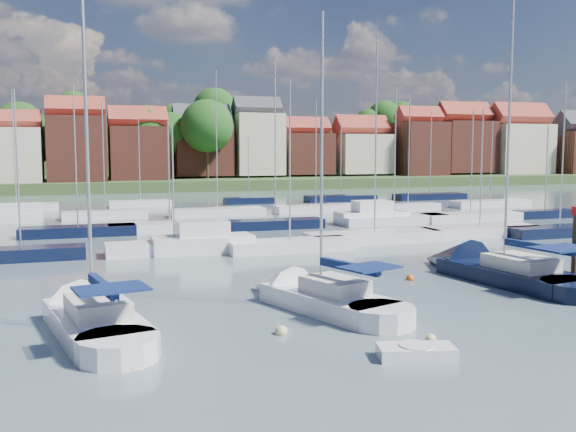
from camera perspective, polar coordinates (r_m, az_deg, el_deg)
name	(u,v)px	position (r m, az deg, el deg)	size (l,w,h in m)	color
ground	(218,220)	(65.69, -6.28, -0.35)	(260.00, 260.00, 0.00)	#4C5F67
sailboat_left	(89,318)	(27.73, -17.31, -8.64)	(4.91, 11.36, 14.98)	white
sailboat_centre	(311,298)	(29.93, 2.08, -7.28)	(6.13, 10.82, 14.31)	white
sailboat_navy	(488,271)	(38.13, 17.34, -4.67)	(5.39, 13.44, 18.02)	black
tender	(416,352)	(23.12, 11.33, -11.79)	(2.87, 1.86, 0.57)	white
timber_piling	(575,266)	(36.43, 24.12, -4.05)	(0.40, 0.40, 6.53)	#4C331E
buoy_b	(130,369)	(22.32, -13.85, -13.10)	(0.50, 0.50, 0.50)	beige
buoy_c	(281,334)	(25.54, -0.60, -10.46)	(0.50, 0.50, 0.50)	beige
buoy_d	(431,342)	(25.18, 12.56, -10.85)	(0.42, 0.42, 0.42)	beige
buoy_e	(410,280)	(36.26, 10.82, -5.61)	(0.45, 0.45, 0.45)	#D85914
marina_field	(248,220)	(61.39, -3.59, -0.36)	(79.62, 41.41, 15.93)	white
far_shore_town	(145,160)	(157.36, -12.57, 4.92)	(212.46, 90.00, 22.27)	#374A25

